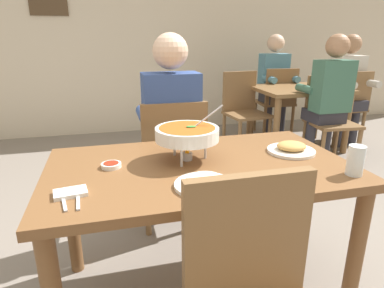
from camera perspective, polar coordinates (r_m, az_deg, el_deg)
cafe_rear_partition at (r=4.68m, az=-10.31°, el=20.45°), size 10.00×0.10×3.00m
dining_table_main at (r=1.58m, az=1.37°, el=-6.93°), size 1.39×0.80×0.72m
chair_diner_main at (r=2.24m, az=-3.44°, el=-2.24°), size 0.44×0.44×0.90m
diner_main at (r=2.20m, az=-3.73°, el=3.82°), size 0.40×0.45×1.31m
curry_bowl at (r=1.55m, az=-0.85°, el=1.73°), size 0.33×0.30×0.26m
rice_plate at (r=1.31m, az=2.17°, el=-6.59°), size 0.24×0.24×0.06m
appetizer_plate at (r=1.76m, az=16.72°, el=-0.73°), size 0.24×0.24×0.06m
sauce_dish at (r=1.54m, az=-13.74°, el=-3.54°), size 0.09×0.09×0.02m
napkin_folded at (r=1.33m, az=-20.19°, el=-7.89°), size 0.13×0.10×0.02m
fork_utensil at (r=1.29m, az=-21.25°, el=-9.05°), size 0.04×0.17×0.01m
spoon_utensil at (r=1.28m, az=-19.02°, el=-8.92°), size 0.02×0.17×0.01m
drink_glass at (r=1.56m, az=26.31°, el=-2.79°), size 0.07×0.07×0.13m
dining_table_far at (r=4.09m, az=17.79°, el=7.51°), size 1.00×0.80×0.72m
chair_bg_left at (r=4.52m, az=14.50°, el=7.63°), size 0.48×0.48×0.90m
chair_bg_middle at (r=4.43m, az=25.14°, el=6.30°), size 0.45×0.45×0.90m
chair_bg_right at (r=3.73m, az=22.44°, el=4.71°), size 0.48×0.48×0.90m
chair_bg_corner at (r=3.90m, az=8.81°, el=6.40°), size 0.49×0.49×0.90m
patron_bg_left at (r=4.56m, az=14.03°, el=10.76°), size 0.40×0.45×1.31m
patron_bg_middle at (r=4.41m, az=25.32°, el=9.35°), size 0.40×0.45×1.31m
patron_bg_right at (r=3.60m, az=22.51°, el=8.09°), size 0.40×0.45×1.31m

